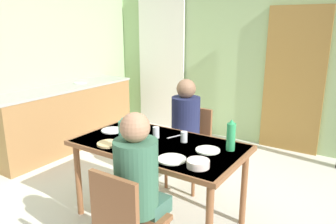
{
  "coord_description": "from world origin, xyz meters",
  "views": [
    {
      "loc": [
        1.84,
        -2.28,
        1.77
      ],
      "look_at": [
        0.3,
        0.07,
        1.0
      ],
      "focal_mm": 34.8,
      "sensor_mm": 36.0,
      "label": 1
    }
  ],
  "objects": [
    {
      "name": "person_far_diner",
      "position": [
        0.2,
        0.56,
        0.78
      ],
      "size": [
        0.3,
        0.37,
        0.77
      ],
      "rotation": [
        0.0,
        0.0,
        3.14
      ],
      "color": "#27234E",
      "rests_on": "ground_plane"
    },
    {
      "name": "cutlery_fork_near",
      "position": [
        0.32,
        0.13,
        0.75
      ],
      "size": [
        0.07,
        0.15,
        0.0
      ],
      "primitive_type": "cube",
      "rotation": [
        0.0,
        0.0,
        4.35
      ],
      "color": "silver",
      "rests_on": "dining_table"
    },
    {
      "name": "chair_near_diner",
      "position": [
        0.56,
        -0.85,
        0.5
      ],
      "size": [
        0.4,
        0.4,
        0.87
      ],
      "color": "brown",
      "rests_on": "ground_plane"
    },
    {
      "name": "kitchen_counter",
      "position": [
        -1.9,
        0.7,
        0.45
      ],
      "size": [
        0.61,
        2.23,
        0.91
      ],
      "color": "olive",
      "rests_on": "ground_plane"
    },
    {
      "name": "dinner_plate_far_center",
      "position": [
        -0.28,
        -0.05,
        0.76
      ],
      "size": [
        0.21,
        0.21,
        0.01
      ],
      "primitive_type": "cylinder",
      "color": "white",
      "rests_on": "dining_table"
    },
    {
      "name": "bread_plate_sliced",
      "position": [
        -0.05,
        -0.35,
        0.76
      ],
      "size": [
        0.19,
        0.19,
        0.02
      ],
      "primitive_type": "cylinder",
      "color": "#DBB77A",
      "rests_on": "dining_table"
    },
    {
      "name": "dining_table",
      "position": [
        0.3,
        -0.08,
        0.68
      ],
      "size": [
        1.49,
        0.84,
        0.75
      ],
      "color": "brown",
      "rests_on": "ground_plane"
    },
    {
      "name": "wall_left",
      "position": [
        -2.23,
        0.61,
        1.39
      ],
      "size": [
        0.1,
        3.64,
        2.79
      ],
      "primitive_type": "cube",
      "color": "#99BB82",
      "rests_on": "ground_plane"
    },
    {
      "name": "curtain_panel",
      "position": [
        -1.32,
        2.33,
        1.17
      ],
      "size": [
        0.9,
        0.03,
        2.34
      ],
      "primitive_type": "cube",
      "color": "white",
      "rests_on": "ground_plane"
    },
    {
      "name": "cutlery_knife_far",
      "position": [
        -0.27,
        0.21,
        0.75
      ],
      "size": [
        0.1,
        0.13,
        0.0
      ],
      "primitive_type": "cube",
      "rotation": [
        0.0,
        0.0,
        2.23
      ],
      "color": "silver",
      "rests_on": "dining_table"
    },
    {
      "name": "wall_back",
      "position": [
        0.0,
        2.43,
        1.39
      ],
      "size": [
        4.66,
        0.1,
        2.79
      ],
      "primitive_type": "cube",
      "color": "#9CBB82",
      "rests_on": "ground_plane"
    },
    {
      "name": "ground_plane",
      "position": [
        0.0,
        0.0,
        0.0
      ],
      "size": [
        6.32,
        6.32,
        0.0
      ],
      "primitive_type": "plane",
      "color": "silver"
    },
    {
      "name": "dinner_plate_near_right",
      "position": [
        0.59,
        -0.32,
        0.76
      ],
      "size": [
        0.23,
        0.23,
        0.01
      ],
      "primitive_type": "cylinder",
      "color": "white",
      "rests_on": "dining_table"
    },
    {
      "name": "serving_bowl_center",
      "position": [
        0.82,
        -0.32,
        0.78
      ],
      "size": [
        0.17,
        0.17,
        0.05
      ],
      "primitive_type": "cylinder",
      "color": "#F4DED2",
      "rests_on": "dining_table"
    },
    {
      "name": "drinking_glass_by_far_diner",
      "position": [
        0.2,
        0.02,
        0.8
      ],
      "size": [
        0.06,
        0.06,
        0.1
      ],
      "primitive_type": "cylinder",
      "color": "silver",
      "rests_on": "dining_table"
    },
    {
      "name": "water_bottle_green_near",
      "position": [
        0.17,
        -0.39,
        0.89
      ],
      "size": [
        0.07,
        0.07,
        0.29
      ],
      "color": "#3D896E",
      "rests_on": "dining_table"
    },
    {
      "name": "person_near_diner",
      "position": [
        0.56,
        -0.71,
        0.78
      ],
      "size": [
        0.3,
        0.37,
        0.77
      ],
      "color": "#396453",
      "rests_on": "ground_plane"
    },
    {
      "name": "chair_far_diner",
      "position": [
        0.2,
        0.69,
        0.5
      ],
      "size": [
        0.4,
        0.4,
        0.87
      ],
      "rotation": [
        0.0,
        0.0,
        3.14
      ],
      "color": "brown",
      "rests_on": "ground_plane"
    },
    {
      "name": "water_bottle_green_far",
      "position": [
        0.89,
        0.12,
        0.88
      ],
      "size": [
        0.07,
        0.07,
        0.27
      ],
      "color": "#2F9F5B",
      "rests_on": "dining_table"
    },
    {
      "name": "dinner_plate_near_left",
      "position": [
        0.74,
        0.0,
        0.76
      ],
      "size": [
        0.2,
        0.2,
        0.01
      ],
      "primitive_type": "cylinder",
      "color": "white",
      "rests_on": "dining_table"
    },
    {
      "name": "cutlery_knife_near",
      "position": [
        0.03,
        -0.12,
        0.75
      ],
      "size": [
        0.15,
        0.03,
        0.0
      ],
      "primitive_type": "cube",
      "rotation": [
        0.0,
        0.0,
        0.13
      ],
      "color": "silver",
      "rests_on": "dining_table"
    },
    {
      "name": "drinking_glass_by_near_diner",
      "position": [
        0.47,
        0.07,
        0.8
      ],
      "size": [
        0.06,
        0.06,
        0.1
      ],
      "primitive_type": "cylinder",
      "color": "silver",
      "rests_on": "dining_table"
    },
    {
      "name": "door_wooden",
      "position": [
        0.87,
        2.35,
        1.0
      ],
      "size": [
        0.8,
        0.05,
        2.0
      ],
      "primitive_type": "cube",
      "color": "olive",
      "rests_on": "ground_plane"
    }
  ]
}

